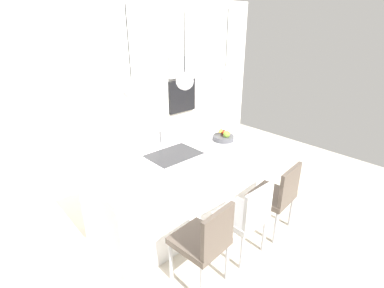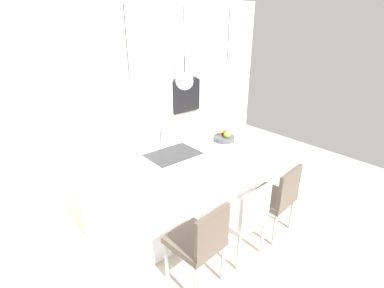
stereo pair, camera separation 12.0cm
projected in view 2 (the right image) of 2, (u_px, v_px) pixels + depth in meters
floor at (186, 216)px, 3.59m from camera, size 6.60×6.60×0.00m
back_wall at (116, 90)px, 4.25m from camera, size 6.00×0.10×2.60m
kitchen_island at (186, 184)px, 3.41m from camera, size 2.25×0.92×0.90m
sink_basin at (173, 155)px, 3.14m from camera, size 0.56×0.40×0.02m
faucet at (162, 137)px, 3.24m from camera, size 0.02×0.17×0.22m
fruit_bowl at (225, 137)px, 3.49m from camera, size 0.26×0.26×0.15m
microwave at (186, 67)px, 4.87m from camera, size 0.54×0.08×0.34m
oven at (186, 96)px, 5.06m from camera, size 0.56×0.08×0.56m
chair_near at (200, 241)px, 2.48m from camera, size 0.45×0.47×0.85m
chair_middle at (243, 216)px, 2.82m from camera, size 0.42×0.43×0.83m
chair_far at (277, 196)px, 3.14m from camera, size 0.49×0.47×0.84m
pendant_light_left at (130, 89)px, 2.57m from camera, size 0.18×0.18×0.78m
pendant_light_center at (184, 81)px, 2.94m from camera, size 0.18×0.18×0.78m
pendant_light_right at (227, 75)px, 3.30m from camera, size 0.18×0.18×0.78m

